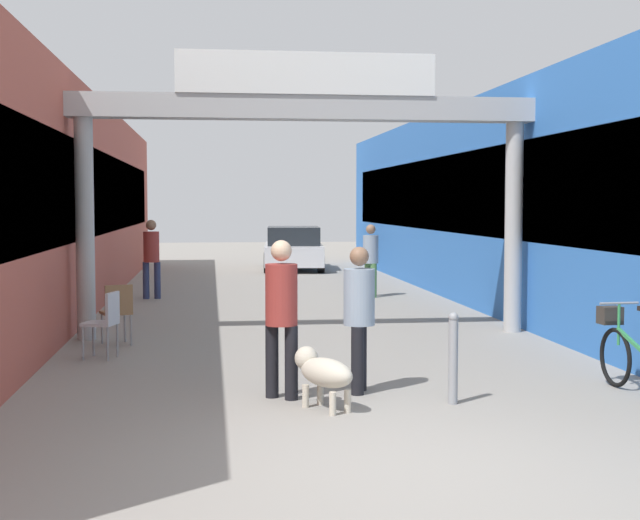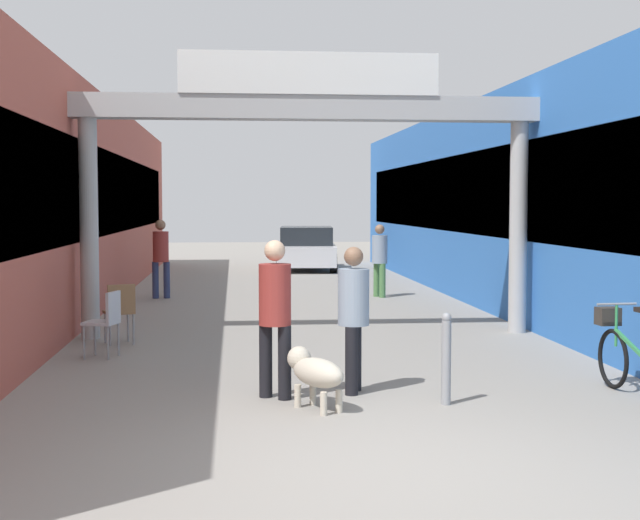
% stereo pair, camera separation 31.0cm
% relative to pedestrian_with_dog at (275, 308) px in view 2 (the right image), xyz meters
% --- Properties ---
extents(ground_plane, '(80.00, 80.00, 0.00)m').
position_rel_pedestrian_with_dog_xyz_m(ground_plane, '(0.73, -2.47, -0.96)').
color(ground_plane, gray).
extents(storefront_left, '(3.00, 26.00, 4.12)m').
position_rel_pedestrian_with_dog_xyz_m(storefront_left, '(-4.36, 8.53, 1.10)').
color(storefront_left, '#B25142').
rests_on(storefront_left, ground_plane).
extents(storefront_right, '(3.00, 26.00, 4.12)m').
position_rel_pedestrian_with_dog_xyz_m(storefront_right, '(5.82, 8.53, 1.10)').
color(storefront_right, blue).
rests_on(storefront_right, ground_plane).
extents(arcade_sign_gateway, '(7.40, 0.47, 4.36)m').
position_rel_pedestrian_with_dog_xyz_m(arcade_sign_gateway, '(0.73, 4.43, 2.14)').
color(arcade_sign_gateway, '#B2B2B2').
rests_on(arcade_sign_gateway, ground_plane).
extents(pedestrian_with_dog, '(0.47, 0.47, 1.68)m').
position_rel_pedestrian_with_dog_xyz_m(pedestrian_with_dog, '(0.00, 0.00, 0.00)').
color(pedestrian_with_dog, black).
rests_on(pedestrian_with_dog, ground_plane).
extents(pedestrian_companion, '(0.42, 0.42, 1.60)m').
position_rel_pedestrian_with_dog_xyz_m(pedestrian_companion, '(0.86, 0.20, -0.05)').
color(pedestrian_companion, black).
rests_on(pedestrian_companion, ground_plane).
extents(pedestrian_carrying_crate, '(0.39, 0.37, 1.71)m').
position_rel_pedestrian_with_dog_xyz_m(pedestrian_carrying_crate, '(-2.01, 10.15, 0.02)').
color(pedestrian_carrying_crate, navy).
rests_on(pedestrian_carrying_crate, ground_plane).
extents(pedestrian_elderly_walking, '(0.44, 0.44, 1.60)m').
position_rel_pedestrian_with_dog_xyz_m(pedestrian_elderly_walking, '(2.75, 9.95, -0.05)').
color(pedestrian_elderly_walking, '#4C7F47').
rests_on(pedestrian_elderly_walking, ground_plane).
extents(dog_on_leash, '(0.66, 0.84, 0.60)m').
position_rel_pedestrian_with_dog_xyz_m(dog_on_leash, '(0.37, -0.52, -0.58)').
color(dog_on_leash, beige).
rests_on(dog_on_leash, ground_plane).
extents(bicycle_green_second, '(0.46, 1.69, 0.98)m').
position_rel_pedestrian_with_dog_xyz_m(bicycle_green_second, '(3.80, -0.26, -0.52)').
color(bicycle_green_second, black).
rests_on(bicycle_green_second, ground_plane).
extents(bollard_post_metal, '(0.10, 0.10, 0.95)m').
position_rel_pedestrian_with_dog_xyz_m(bollard_post_metal, '(1.73, -0.46, -0.48)').
color(bollard_post_metal, gray).
rests_on(bollard_post_metal, ground_plane).
extents(cafe_chair_aluminium_nearer, '(0.50, 0.50, 0.89)m').
position_rel_pedestrian_with_dog_xyz_m(cafe_chair_aluminium_nearer, '(-2.13, 2.70, -0.42)').
color(cafe_chair_aluminium_nearer, gray).
rests_on(cafe_chair_aluminium_nearer, ground_plane).
extents(cafe_chair_wood_farther, '(0.51, 0.51, 0.89)m').
position_rel_pedestrian_with_dog_xyz_m(cafe_chair_wood_farther, '(-2.09, 3.81, -0.42)').
color(cafe_chair_wood_farther, gray).
rests_on(cafe_chair_wood_farther, ground_plane).
extents(parked_car_white, '(2.05, 4.12, 1.33)m').
position_rel_pedestrian_with_dog_xyz_m(parked_car_white, '(1.81, 18.25, -0.32)').
color(parked_car_white, silver).
rests_on(parked_car_white, ground_plane).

